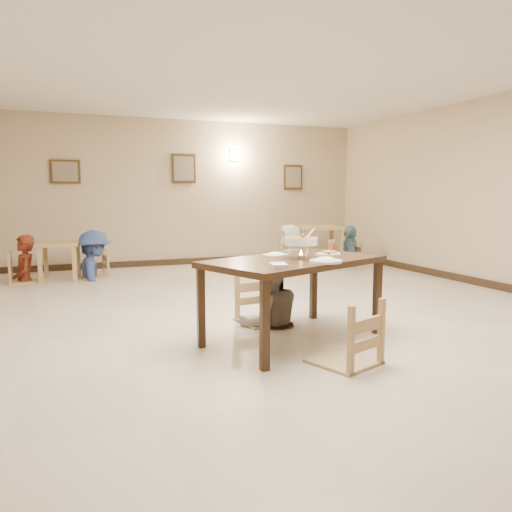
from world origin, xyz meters
name	(u,v)px	position (x,y,z in m)	size (l,w,h in m)	color
floor	(273,319)	(0.00, 0.00, 0.00)	(10.00, 10.00, 0.00)	beige
ceiling	(274,56)	(0.00, 0.00, 3.00)	(10.00, 10.00, 0.00)	silver
wall_back	(179,193)	(0.00, 5.00, 1.50)	(10.00, 10.00, 0.00)	#BFA98B
baseboard_back	(181,262)	(0.00, 4.97, 0.06)	(8.00, 0.06, 0.12)	black
picture_a	(65,172)	(-2.20, 4.96, 1.90)	(0.55, 0.04, 0.45)	#362611
picture_b	(184,169)	(0.10, 4.96, 2.00)	(0.50, 0.04, 0.60)	#362611
picture_c	(293,177)	(2.60, 4.96, 1.85)	(0.45, 0.04, 0.55)	#362611
wall_sconce	(234,155)	(1.20, 4.96, 2.30)	(0.16, 0.05, 0.22)	#FFD88C
main_table	(294,267)	(-0.15, -0.86, 0.75)	(2.02, 1.59, 0.83)	#362315
chair_far	(263,277)	(-0.18, -0.11, 0.54)	(0.50, 0.50, 1.07)	tan
chair_near	(345,302)	(-0.04, -1.66, 0.54)	(0.51, 0.51, 1.09)	tan
main_diner	(270,254)	(-0.13, -0.21, 0.80)	(0.78, 0.61, 1.61)	gray
curry_warmer	(301,241)	(-0.08, -0.88, 1.01)	(0.37, 0.33, 0.29)	silver
rice_plate_far	(275,255)	(-0.24, -0.62, 0.85)	(0.28, 0.28, 0.06)	white
rice_plate_near	(326,261)	(0.01, -1.23, 0.85)	(0.31, 0.31, 0.07)	white
fried_plate	(329,253)	(0.30, -0.76, 0.85)	(0.27, 0.27, 0.06)	white
chili_dish	(279,263)	(-0.44, -1.16, 0.85)	(0.11, 0.11, 0.02)	white
napkin_cutlery	(279,265)	(-0.53, -1.35, 0.85)	(0.19, 0.28, 0.03)	white
drink_glass	(332,247)	(0.47, -0.53, 0.90)	(0.07, 0.07, 0.14)	white
bg_table_left	(59,250)	(-2.36, 3.82, 0.53)	(0.75, 0.75, 0.66)	tan
bg_table_right	(320,233)	(2.66, 3.78, 0.68)	(0.99, 0.99, 0.82)	tan
bg_chair_ll	(24,253)	(-2.92, 3.83, 0.50)	(0.47, 0.47, 1.00)	tan
bg_chair_lr	(93,251)	(-1.80, 3.83, 0.48)	(0.45, 0.45, 0.96)	tan
bg_chair_rl	(290,245)	(1.97, 3.73, 0.47)	(0.44, 0.44, 0.94)	tan
bg_chair_rr	(350,243)	(3.35, 3.71, 0.45)	(0.42, 0.42, 0.90)	tan
bg_diner_a	(23,235)	(-2.92, 3.83, 0.80)	(0.58, 0.38, 1.59)	#5E2214
bg_diner_b	(93,230)	(-1.80, 3.83, 0.85)	(1.10, 0.63, 1.70)	#37508C
bg_diner_c	(291,224)	(1.97, 3.73, 0.87)	(0.85, 0.55, 1.74)	silver
bg_diner_d	(350,226)	(3.35, 3.71, 0.82)	(0.96, 0.40, 1.63)	teal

